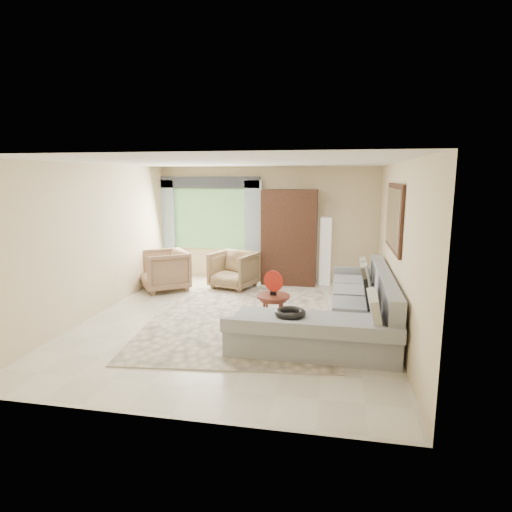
% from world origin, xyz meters
% --- Properties ---
extents(ground, '(6.00, 6.00, 0.00)m').
position_xyz_m(ground, '(0.00, 0.00, 0.00)').
color(ground, silver).
rests_on(ground, ground).
extents(area_rug, '(3.41, 4.30, 0.02)m').
position_xyz_m(area_rug, '(0.04, 0.10, 0.01)').
color(area_rug, beige).
rests_on(area_rug, ground).
extents(sectional_sofa, '(2.30, 3.46, 0.90)m').
position_xyz_m(sectional_sofa, '(1.78, -0.18, 0.28)').
color(sectional_sofa, '#95989D').
rests_on(sectional_sofa, ground).
extents(tv_screen, '(0.14, 0.74, 0.48)m').
position_xyz_m(tv_screen, '(2.05, -0.25, 0.72)').
color(tv_screen, black).
rests_on(tv_screen, sectional_sofa).
extents(garden_hose, '(0.43, 0.43, 0.09)m').
position_xyz_m(garden_hose, '(1.00, -1.07, 0.55)').
color(garden_hose, black).
rests_on(garden_hose, sectional_sofa).
extents(coffee_table, '(0.53, 0.53, 0.53)m').
position_xyz_m(coffee_table, '(0.63, -0.19, 0.28)').
color(coffee_table, '#532516').
rests_on(coffee_table, ground).
extents(red_disc, '(0.32, 0.15, 0.34)m').
position_xyz_m(red_disc, '(0.63, -0.19, 0.76)').
color(red_disc, '#A61B10').
rests_on(red_disc, coffee_table).
extents(armchair_left, '(1.29, 1.29, 0.85)m').
position_xyz_m(armchair_left, '(-1.98, 1.64, 0.43)').
color(armchair_left, '#987353').
rests_on(armchair_left, ground).
extents(armchair_right, '(1.08, 1.09, 0.79)m').
position_xyz_m(armchair_right, '(-0.57, 2.07, 0.40)').
color(armchair_right, '#9E7F56').
rests_on(armchair_right, ground).
extents(potted_plant, '(0.68, 0.65, 0.60)m').
position_xyz_m(potted_plant, '(-2.34, 2.45, 0.30)').
color(potted_plant, '#999999').
rests_on(potted_plant, ground).
extents(armoire, '(1.20, 0.55, 2.10)m').
position_xyz_m(armoire, '(0.55, 2.72, 1.05)').
color(armoire, black).
rests_on(armoire, ground).
extents(floor_lamp, '(0.24, 0.24, 1.50)m').
position_xyz_m(floor_lamp, '(1.35, 2.78, 0.75)').
color(floor_lamp, silver).
rests_on(floor_lamp, ground).
extents(window, '(1.80, 0.04, 1.40)m').
position_xyz_m(window, '(-1.35, 2.97, 1.40)').
color(window, '#669E59').
rests_on(window, wall_back).
extents(curtain_left, '(0.40, 0.08, 2.30)m').
position_xyz_m(curtain_left, '(-2.40, 2.88, 1.15)').
color(curtain_left, '#9EB7CC').
rests_on(curtain_left, ground).
extents(curtain_right, '(0.40, 0.08, 2.30)m').
position_xyz_m(curtain_right, '(-0.30, 2.88, 1.15)').
color(curtain_right, '#9EB7CC').
rests_on(curtain_right, ground).
extents(valance, '(2.40, 0.12, 0.26)m').
position_xyz_m(valance, '(-1.35, 2.90, 2.25)').
color(valance, '#1E232D').
rests_on(valance, wall_back).
extents(wall_mirror, '(0.05, 1.70, 1.05)m').
position_xyz_m(wall_mirror, '(2.46, 0.35, 1.75)').
color(wall_mirror, black).
rests_on(wall_mirror, wall_right).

